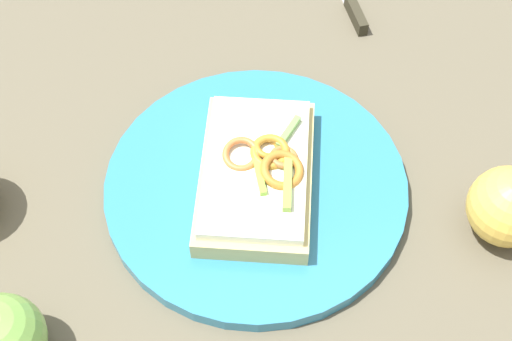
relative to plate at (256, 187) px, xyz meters
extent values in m
plane|color=brown|center=(0.00, 0.00, -0.01)|extent=(2.00, 2.00, 0.00)
cylinder|color=teal|center=(0.00, 0.00, 0.00)|extent=(0.28, 0.28, 0.02)
cube|color=tan|center=(0.00, 0.00, 0.02)|extent=(0.14, 0.19, 0.02)
cube|color=#EBECCD|center=(0.00, 0.00, 0.03)|extent=(0.13, 0.17, 0.01)
torus|color=#B46F28|center=(0.02, -0.01, 0.04)|extent=(0.05, 0.05, 0.02)
torus|color=#BD6832|center=(-0.01, 0.01, 0.04)|extent=(0.05, 0.05, 0.02)
torus|color=#AC6835|center=(0.03, 0.00, 0.04)|extent=(0.03, 0.03, 0.01)
torus|color=#B77726|center=(0.01, 0.01, 0.04)|extent=(0.04, 0.04, 0.01)
torus|color=#AC7B27|center=(0.01, 0.01, 0.04)|extent=(0.05, 0.05, 0.01)
cube|color=#7EB237|center=(0.00, -0.02, 0.04)|extent=(0.01, 0.04, 0.01)
cube|color=#7EA93C|center=(0.02, -0.03, 0.04)|extent=(0.02, 0.06, 0.01)
cube|color=#6CA14C|center=(0.04, 0.03, 0.04)|extent=(0.03, 0.03, 0.01)
sphere|color=gold|center=(0.21, -0.08, 0.03)|extent=(0.10, 0.10, 0.07)
sphere|color=#73A745|center=(-0.23, -0.12, 0.03)|extent=(0.10, 0.10, 0.07)
cube|color=#2D2A1C|center=(0.16, 0.20, 0.00)|extent=(0.01, 0.05, 0.02)
camera|label=1|loc=(-0.08, -0.39, 0.59)|focal=53.22mm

